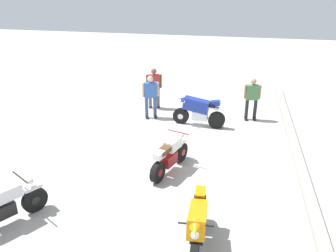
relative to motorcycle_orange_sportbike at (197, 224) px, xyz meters
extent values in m
plane|color=#B7B2A8|center=(-4.16, -1.95, -0.59)|extent=(40.00, 40.00, 0.00)
cube|color=#9C978F|center=(-4.16, 2.65, -0.52)|extent=(14.00, 0.30, 0.15)
cylinder|color=black|center=(-0.69, -0.01, -0.29)|extent=(0.60, 0.24, 0.60)
cylinder|color=black|center=(-0.69, -0.01, -0.29)|extent=(0.21, 0.18, 0.21)
cube|color=black|center=(-0.06, 0.00, -0.19)|extent=(0.57, 0.29, 0.32)
cube|color=orange|center=(0.09, 0.00, 0.21)|extent=(0.99, 0.38, 0.57)
cone|color=orange|center=(0.61, 0.01, 0.36)|extent=(0.36, 0.35, 0.39)
cube|color=black|center=(-0.31, -0.01, 0.28)|extent=(0.61, 0.27, 0.12)
cube|color=orange|center=(-0.61, -0.01, 0.36)|extent=(0.35, 0.23, 0.23)
cylinder|color=black|center=(-0.56, -0.09, 0.18)|extent=(0.40, 0.10, 0.17)
cylinder|color=black|center=(-0.56, 0.07, 0.18)|extent=(0.40, 0.10, 0.17)
cylinder|color=black|center=(0.47, 0.01, 0.38)|extent=(0.05, 0.70, 0.04)
sphere|color=silver|center=(0.69, 0.01, 0.31)|extent=(0.16, 0.16, 0.16)
cylinder|color=black|center=(-0.55, -4.00, -0.27)|extent=(0.60, 0.45, 0.64)
cylinder|color=black|center=(-0.55, -4.00, -0.27)|extent=(0.26, 0.24, 0.22)
cube|color=black|center=(0.10, -4.43, -0.17)|extent=(0.62, 0.54, 0.32)
cube|color=silver|center=(-0.07, -4.32, 0.23)|extent=(0.64, 0.57, 0.30)
cube|color=silver|center=(-0.55, -4.00, 0.08)|extent=(0.46, 0.38, 0.08)
cylinder|color=black|center=(-0.34, -4.14, 0.48)|extent=(0.41, 0.60, 0.04)
sphere|color=silver|center=(-0.53, -4.02, 0.28)|extent=(0.16, 0.16, 0.16)
cylinder|color=black|center=(-3.62, -0.88, -0.29)|extent=(0.62, 0.35, 0.60)
cylinder|color=black|center=(-2.35, -1.34, -0.29)|extent=(0.62, 0.35, 0.60)
cylinder|color=maroon|center=(-3.62, -0.88, -0.29)|extent=(0.26, 0.24, 0.21)
cylinder|color=maroon|center=(-2.35, -1.34, -0.29)|extent=(0.26, 0.24, 0.21)
cube|color=maroon|center=(-2.94, -1.13, -0.19)|extent=(0.62, 0.45, 0.32)
cube|color=white|center=(-3.13, -1.06, 0.21)|extent=(0.64, 0.49, 0.30)
cube|color=white|center=(-3.62, -0.88, 0.04)|extent=(0.47, 0.30, 0.08)
cube|color=#4C331E|center=(-2.71, -1.21, 0.23)|extent=(0.65, 0.45, 0.12)
cube|color=white|center=(-2.42, -1.31, 0.21)|extent=(0.38, 0.32, 0.18)
cylinder|color=maroon|center=(-2.62, -1.42, -0.24)|extent=(0.56, 0.29, 0.16)
cylinder|color=maroon|center=(-3.44, -0.95, 0.46)|extent=(0.27, 0.67, 0.04)
sphere|color=silver|center=(-3.65, -0.87, 0.26)|extent=(0.16, 0.16, 0.16)
cylinder|color=black|center=(-6.45, -1.30, -0.29)|extent=(0.23, 0.61, 0.60)
cylinder|color=black|center=(-6.29, 0.04, -0.29)|extent=(0.30, 0.62, 0.60)
cylinder|color=silver|center=(-6.45, -1.30, -0.29)|extent=(0.20, 0.23, 0.21)
cylinder|color=silver|center=(-6.29, 0.04, -0.29)|extent=(0.20, 0.23, 0.21)
cube|color=silver|center=(-6.36, -0.58, -0.19)|extent=(0.35, 0.59, 0.32)
cube|color=navy|center=(-6.38, -0.73, 0.21)|extent=(0.48, 1.02, 0.57)
cone|color=navy|center=(-6.45, -1.25, 0.36)|extent=(0.38, 0.39, 0.39)
cube|color=black|center=(-6.33, -0.33, 0.28)|extent=(0.33, 0.63, 0.12)
cube|color=navy|center=(-6.30, -0.03, 0.36)|extent=(0.26, 0.37, 0.23)
cylinder|color=silver|center=(-6.38, -0.07, 0.18)|extent=(0.14, 0.40, 0.17)
cylinder|color=silver|center=(-6.22, -0.09, 0.18)|extent=(0.14, 0.40, 0.17)
cylinder|color=silver|center=(-6.43, -1.11, 0.38)|extent=(0.70, 0.12, 0.04)
sphere|color=silver|center=(-6.45, -1.33, 0.31)|extent=(0.16, 0.16, 0.16)
cylinder|color=#59595B|center=(-7.89, -2.47, -0.18)|extent=(0.16, 0.16, 0.83)
cube|color=black|center=(-7.95, -2.48, -0.55)|extent=(0.28, 0.17, 0.08)
cylinder|color=#59595B|center=(-7.80, -2.78, -0.18)|extent=(0.16, 0.16, 0.83)
cube|color=black|center=(-7.85, -2.80, -0.55)|extent=(0.28, 0.17, 0.08)
cube|color=#B23333|center=(-7.84, -2.62, 0.53)|extent=(0.35, 0.51, 0.59)
cylinder|color=brown|center=(-7.93, -2.36, 0.55)|extent=(0.11, 0.11, 0.56)
cylinder|color=brown|center=(-7.76, -2.89, 0.55)|extent=(0.11, 0.11, 0.56)
sphere|color=brown|center=(-7.84, -2.62, 0.97)|extent=(0.23, 0.23, 0.23)
cylinder|color=#262628|center=(-7.27, 1.11, -0.19)|extent=(0.15, 0.15, 0.81)
cube|color=black|center=(-7.21, 1.12, -0.55)|extent=(0.27, 0.14, 0.08)
cylinder|color=#262628|center=(-7.32, 1.43, -0.19)|extent=(0.15, 0.15, 0.81)
cube|color=black|center=(-7.26, 1.44, -0.55)|extent=(0.27, 0.14, 0.08)
cube|color=#4C7F4C|center=(-7.30, 1.27, 0.51)|extent=(0.28, 0.48, 0.58)
cylinder|color=tan|center=(-7.26, 1.00, 0.52)|extent=(0.10, 0.10, 0.54)
cylinder|color=tan|center=(-7.33, 1.55, 0.52)|extent=(0.10, 0.10, 0.54)
sphere|color=tan|center=(-7.30, 1.27, 0.94)|extent=(0.22, 0.22, 0.22)
cylinder|color=#384772|center=(-6.76, -2.69, -0.18)|extent=(0.17, 0.17, 0.83)
cube|color=black|center=(-6.70, -2.67, -0.55)|extent=(0.28, 0.18, 0.08)
cylinder|color=#384772|center=(-6.87, -2.38, -0.18)|extent=(0.17, 0.17, 0.83)
cube|color=black|center=(-6.81, -2.36, -0.55)|extent=(0.28, 0.18, 0.08)
cube|color=#3359A5|center=(-6.81, -2.54, 0.53)|extent=(0.37, 0.51, 0.59)
cylinder|color=#D8AD8C|center=(-6.72, -2.80, 0.54)|extent=(0.12, 0.12, 0.55)
cylinder|color=#D8AD8C|center=(-6.91, -2.28, 0.54)|extent=(0.12, 0.12, 0.55)
sphere|color=#D8AD8C|center=(-6.81, -2.54, 0.96)|extent=(0.22, 0.22, 0.22)
camera|label=1|loc=(6.15, 0.49, 5.01)|focal=39.41mm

